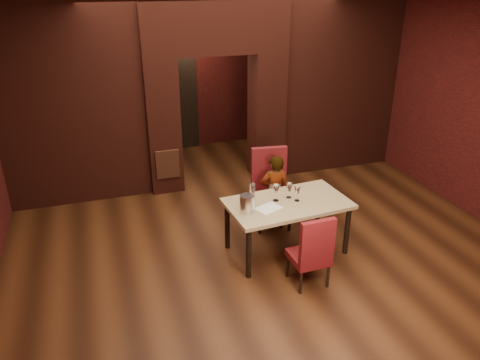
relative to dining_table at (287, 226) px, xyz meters
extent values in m
plane|color=#482612|center=(-0.26, 0.59, -0.38)|extent=(8.00, 8.00, 0.00)
cube|color=silver|center=(-0.26, 0.59, 2.82)|extent=(7.00, 8.00, 0.04)
cube|color=maroon|center=(-0.26, 4.59, 1.22)|extent=(7.00, 0.04, 3.20)
cube|color=maroon|center=(-0.26, -3.41, 1.22)|extent=(7.00, 0.04, 3.20)
cube|color=maroon|center=(3.24, 0.59, 1.22)|extent=(0.04, 8.00, 3.20)
cube|color=maroon|center=(-1.21, 2.59, 0.77)|extent=(0.55, 0.55, 2.30)
cube|color=maroon|center=(0.69, 2.59, 0.77)|extent=(0.55, 0.55, 2.30)
cube|color=maroon|center=(-0.26, 2.59, 2.37)|extent=(2.45, 0.55, 0.90)
cube|color=maroon|center=(-2.63, 2.59, 1.22)|extent=(2.28, 0.35, 3.20)
cube|color=maroon|center=(2.10, 2.59, 1.22)|extent=(2.28, 0.35, 3.20)
cube|color=#A85730|center=(-1.21, 2.30, 0.17)|extent=(0.40, 0.03, 0.50)
cube|color=black|center=(-0.66, 4.53, 0.67)|extent=(0.90, 0.08, 2.10)
cube|color=black|center=(-0.66, 4.49, 0.67)|extent=(1.02, 0.04, 2.22)
cube|color=tan|center=(0.00, 0.00, 0.00)|extent=(1.68, 1.03, 0.76)
cube|color=maroon|center=(0.07, 0.73, 0.21)|extent=(0.61, 0.61, 1.18)
cube|color=maroon|center=(-0.03, -0.74, 0.11)|extent=(0.45, 0.45, 0.97)
imported|color=white|center=(0.08, 0.66, 0.20)|extent=(0.46, 0.33, 1.16)
cube|color=white|center=(-0.31, -0.09, 0.38)|extent=(0.37, 0.33, 0.00)
cylinder|color=silver|center=(-0.61, -0.10, 0.49)|extent=(0.19, 0.19, 0.23)
cylinder|color=white|center=(-0.46, 0.11, 0.53)|extent=(0.07, 0.07, 0.30)
imported|color=#36662A|center=(1.06, 1.00, -0.18)|extent=(0.38, 0.34, 0.39)
camera|label=1|loc=(-2.33, -5.08, 3.21)|focal=35.00mm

